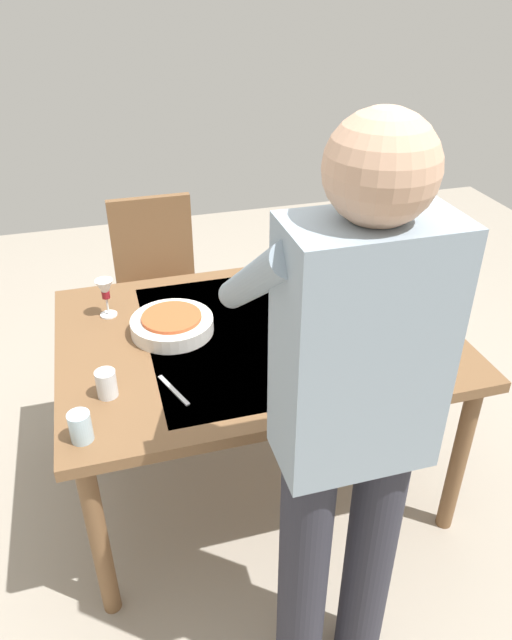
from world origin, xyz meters
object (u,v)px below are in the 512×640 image
object	(u,v)px
water_cup_far_left	(80,427)
dinner_plate_near	(379,329)
side_bowl_salad	(298,303)
chair_near	(158,279)
wine_glass_right	(370,260)
dining_table	(256,347)
water_cup_near_left	(285,268)
water_cup_near_right	(106,384)
wine_bottle	(354,248)
serving_bowl_pasta	(172,324)
person_server	(349,420)
dinner_plate_far	(329,357)
wine_glass_left	(105,291)

from	to	relation	value
water_cup_far_left	dinner_plate_near	world-z (taller)	water_cup_far_left
dinner_plate_near	side_bowl_salad	bearing A→B (deg)	-42.39
chair_near	wine_glass_right	distance (m)	1.09
dining_table	water_cup_near_left	world-z (taller)	water_cup_near_left
water_cup_near_right	side_bowl_salad	size ratio (longest dim) A/B	0.50
wine_bottle	serving_bowl_pasta	xyz separation A→B (m)	(0.83, 0.27, -0.08)
person_server	serving_bowl_pasta	size ratio (longest dim) A/B	5.63
water_cup_near_left	side_bowl_salad	bearing A→B (deg)	82.48
water_cup_near_right	wine_glass_right	bearing A→B (deg)	-157.26
person_server	wine_glass_right	xyz separation A→B (m)	(-0.55, -1.02, -0.13)
water_cup_near_right	serving_bowl_pasta	size ratio (longest dim) A/B	0.30
water_cup_near_right	water_cup_far_left	xyz separation A→B (m)	(0.08, 0.18, 0.00)
dinner_plate_far	water_cup_far_left	bearing A→B (deg)	12.29
dining_table	dinner_plate_near	bearing A→B (deg)	165.32
serving_bowl_pasta	dinner_plate_near	world-z (taller)	serving_bowl_pasta
serving_bowl_pasta	wine_glass_left	bearing A→B (deg)	-40.01
wine_glass_left	water_cup_near_left	world-z (taller)	wine_glass_left
wine_bottle	chair_near	bearing A→B (deg)	-34.80
side_bowl_salad	dinner_plate_near	bearing A→B (deg)	137.61
water_cup_near_right	serving_bowl_pasta	distance (m)	0.40
wine_bottle	side_bowl_salad	size ratio (longest dim) A/B	1.64
water_cup_near_left	serving_bowl_pasta	distance (m)	0.60
water_cup_near_right	dinner_plate_far	xyz separation A→B (m)	(-0.74, 0.00, -0.04)
water_cup_near_left	water_cup_far_left	xyz separation A→B (m)	(0.86, 0.78, -0.00)
dining_table	chair_near	size ratio (longest dim) A/B	1.56
chair_near	wine_bottle	bearing A→B (deg)	145.20
dining_table	side_bowl_salad	distance (m)	0.25
chair_near	dinner_plate_far	xyz separation A→B (m)	(-0.45, 1.13, 0.21)
person_server	serving_bowl_pasta	xyz separation A→B (m)	(0.30, -0.86, -0.20)
water_cup_near_left	dinner_plate_near	bearing A→B (deg)	112.62
water_cup_near_right	dining_table	bearing A→B (deg)	-157.53
water_cup_far_left	side_bowl_salad	xyz separation A→B (m)	(-0.83, -0.51, -0.01)
person_server	water_cup_near_left	xyz separation A→B (m)	(-0.22, -1.16, -0.19)
dinner_plate_near	serving_bowl_pasta	bearing A→B (deg)	-15.20
wine_glass_right	water_cup_near_left	xyz separation A→B (m)	(0.32, -0.14, -0.06)
wine_glass_left	water_cup_near_right	size ratio (longest dim) A/B	1.68
wine_bottle	dinner_plate_far	xyz separation A→B (m)	(0.34, 0.58, -0.10)
wine_glass_right	water_cup_far_left	world-z (taller)	wine_glass_right
serving_bowl_pasta	dinner_plate_far	distance (m)	0.58
wine_bottle	water_cup_far_left	xyz separation A→B (m)	(1.16, 0.76, -0.06)
water_cup_near_left	dinner_plate_far	size ratio (longest dim) A/B	0.40
dining_table	water_cup_near_right	bearing A→B (deg)	22.47
wine_bottle	serving_bowl_pasta	distance (m)	0.87
wine_bottle	wine_glass_right	xyz separation A→B (m)	(-0.02, 0.12, -0.01)
person_server	water_cup_near_right	distance (m)	0.81
dining_table	wine_bottle	world-z (taller)	wine_bottle
wine_glass_left	wine_glass_right	world-z (taller)	same
wine_glass_right	water_cup_near_right	distance (m)	1.20
dinner_plate_far	serving_bowl_pasta	bearing A→B (deg)	-32.61
side_bowl_salad	dinner_plate_far	size ratio (longest dim) A/B	0.78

